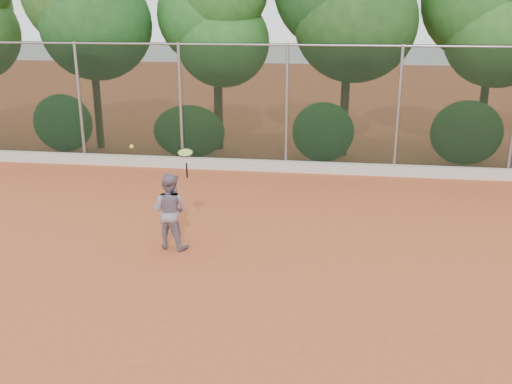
# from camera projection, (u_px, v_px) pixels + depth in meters

# --- Properties ---
(ground) EXTENTS (80.00, 80.00, 0.00)m
(ground) POSITION_uv_depth(u_px,v_px,m) (248.00, 280.00, 9.61)
(ground) COLOR #BC552C
(ground) RESTS_ON ground
(concrete_curb) EXTENTS (24.00, 0.20, 0.30)m
(concrete_curb) POSITION_uv_depth(u_px,v_px,m) (285.00, 166.00, 15.99)
(concrete_curb) COLOR beige
(concrete_curb) RESTS_ON ground
(tennis_player) EXTENTS (0.81, 0.69, 1.47)m
(tennis_player) POSITION_uv_depth(u_px,v_px,m) (170.00, 211.00, 10.74)
(tennis_player) COLOR gray
(tennis_player) RESTS_ON ground
(chainlink_fence) EXTENTS (24.09, 0.09, 3.50)m
(chainlink_fence) POSITION_uv_depth(u_px,v_px,m) (287.00, 105.00, 15.64)
(chainlink_fence) COLOR black
(chainlink_fence) RESTS_ON ground
(foliage_backdrop) EXTENTS (23.70, 3.63, 7.55)m
(foliage_backdrop) POSITION_uv_depth(u_px,v_px,m) (276.00, 8.00, 16.80)
(foliage_backdrop) COLOR #402B18
(foliage_backdrop) RESTS_ON ground
(tennis_racket) EXTENTS (0.36, 0.35, 0.56)m
(tennis_racket) POSITION_uv_depth(u_px,v_px,m) (185.00, 155.00, 10.33)
(tennis_racket) COLOR black
(tennis_racket) RESTS_ON ground
(tennis_ball_in_flight) EXTENTS (0.07, 0.07, 0.07)m
(tennis_ball_in_flight) POSITION_uv_depth(u_px,v_px,m) (132.00, 146.00, 10.71)
(tennis_ball_in_flight) COLOR yellow
(tennis_ball_in_flight) RESTS_ON ground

